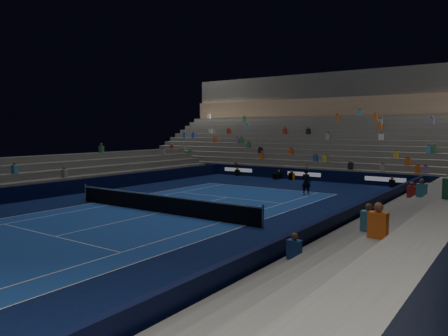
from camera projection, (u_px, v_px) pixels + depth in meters
ground at (160, 213)px, 23.30m from camera, size 90.00×90.00×0.00m
court_surface at (160, 213)px, 23.30m from camera, size 10.97×23.77×0.01m
sponsor_barrier_far at (305, 174)px, 38.33m from camera, size 44.00×0.25×1.00m
sponsor_barrier_east at (332, 227)px, 17.70m from camera, size 0.25×37.00×1.00m
sponsor_barrier_west at (55, 189)px, 28.82m from camera, size 0.25×37.00×1.00m
grandstand_main at (342, 140)px, 45.72m from camera, size 44.00×15.20×11.20m
grandstand_east at (424, 228)px, 15.67m from camera, size 5.00×37.00×2.50m
grandstand_west at (26, 180)px, 30.77m from camera, size 5.00×37.00×2.50m
tennis_net at (160, 204)px, 23.26m from camera, size 12.90×0.10×1.10m
tennis_player at (306, 182)px, 29.54m from camera, size 0.69×0.47×1.82m
broadcast_camera at (276, 176)px, 39.04m from camera, size 0.56×0.95×0.59m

